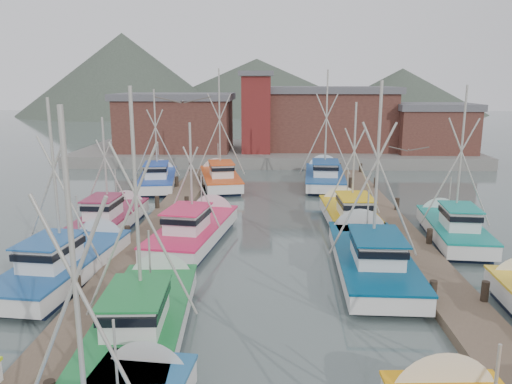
{
  "coord_description": "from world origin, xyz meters",
  "views": [
    {
      "loc": [
        -0.29,
        -20.28,
        8.78
      ],
      "look_at": [
        -1.19,
        7.26,
        2.6
      ],
      "focal_mm": 35.0,
      "sensor_mm": 36.0,
      "label": 1
    }
  ],
  "objects_px": {
    "lookout_tower": "(256,112)",
    "boat_8": "(197,229)",
    "boat_4": "(147,315)",
    "boat_12": "(220,178)"
  },
  "relations": [
    {
      "from": "boat_4",
      "to": "boat_12",
      "type": "relative_size",
      "value": 0.89
    },
    {
      "from": "boat_8",
      "to": "boat_12",
      "type": "relative_size",
      "value": 0.92
    },
    {
      "from": "lookout_tower",
      "to": "boat_12",
      "type": "height_order",
      "value": "boat_12"
    },
    {
      "from": "lookout_tower",
      "to": "boat_12",
      "type": "relative_size",
      "value": 0.81
    },
    {
      "from": "lookout_tower",
      "to": "boat_8",
      "type": "distance_m",
      "value": 27.21
    },
    {
      "from": "lookout_tower",
      "to": "boat_8",
      "type": "height_order",
      "value": "lookout_tower"
    },
    {
      "from": "boat_8",
      "to": "boat_4",
      "type": "bearing_deg",
      "value": -82.16
    },
    {
      "from": "lookout_tower",
      "to": "boat_8",
      "type": "xyz_separation_m",
      "value": [
        -2.47,
        -26.66,
        -4.88
      ]
    },
    {
      "from": "boat_4",
      "to": "boat_12",
      "type": "height_order",
      "value": "boat_12"
    },
    {
      "from": "boat_8",
      "to": "boat_12",
      "type": "distance_m",
      "value": 15.0
    }
  ]
}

